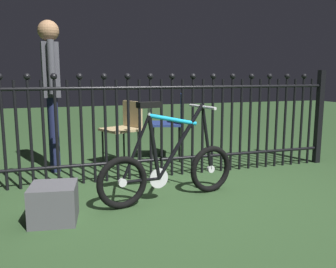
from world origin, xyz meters
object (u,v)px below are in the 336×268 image
object	(u,v)px
person_visitor	(51,82)
chair_navy	(173,119)
display_crate	(54,203)
chair_tan	(125,125)
bicycle	(169,168)

from	to	relation	value
person_visitor	chair_navy	bearing A→B (deg)	4.18
chair_navy	display_crate	bearing A→B (deg)	-132.26
chair_tan	person_visitor	size ratio (longest dim) A/B	0.46
bicycle	chair_navy	xyz separation A→B (m)	(0.54, 1.50, 0.24)
person_visitor	display_crate	bearing A→B (deg)	-91.07
bicycle	display_crate	world-z (taller)	bicycle
bicycle	chair_navy	distance (m)	1.61
bicycle	display_crate	size ratio (longest dim) A/B	3.92
chair_navy	display_crate	world-z (taller)	chair_navy
chair_tan	chair_navy	xyz separation A→B (m)	(0.66, 0.12, 0.04)
bicycle	person_visitor	world-z (taller)	person_visitor
chair_navy	bicycle	bearing A→B (deg)	-109.78
display_crate	person_visitor	bearing A→B (deg)	88.93
chair_tan	person_visitor	distance (m)	1.00
chair_tan	person_visitor	xyz separation A→B (m)	(-0.84, 0.01, 0.54)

